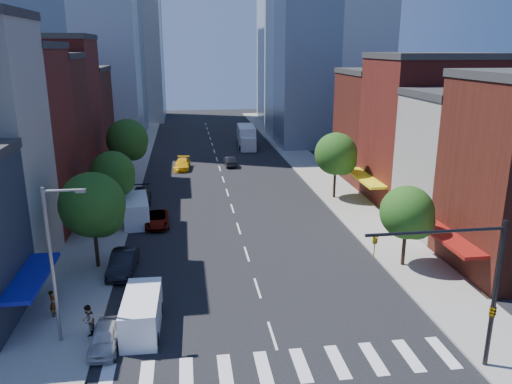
% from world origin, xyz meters
% --- Properties ---
extents(ground, '(220.00, 220.00, 0.00)m').
position_xyz_m(ground, '(0.00, 0.00, 0.00)').
color(ground, black).
rests_on(ground, ground).
extents(sidewalk_left, '(5.00, 120.00, 0.15)m').
position_xyz_m(sidewalk_left, '(-12.50, 40.00, 0.07)').
color(sidewalk_left, gray).
rests_on(sidewalk_left, ground).
extents(sidewalk_right, '(5.00, 120.00, 0.15)m').
position_xyz_m(sidewalk_right, '(12.50, 40.00, 0.07)').
color(sidewalk_right, gray).
rests_on(sidewalk_right, ground).
extents(crosswalk, '(19.00, 3.00, 0.01)m').
position_xyz_m(crosswalk, '(0.00, -3.00, 0.01)').
color(crosswalk, silver).
rests_on(crosswalk, ground).
extents(bldg_left_3, '(12.00, 8.00, 15.00)m').
position_xyz_m(bldg_left_3, '(-21.00, 29.00, 7.50)').
color(bldg_left_3, '#491B12').
rests_on(bldg_left_3, ground).
extents(bldg_left_4, '(12.00, 9.00, 17.00)m').
position_xyz_m(bldg_left_4, '(-21.00, 37.50, 8.50)').
color(bldg_left_4, maroon).
rests_on(bldg_left_4, ground).
extents(bldg_left_5, '(12.00, 10.00, 13.00)m').
position_xyz_m(bldg_left_5, '(-21.00, 47.00, 6.50)').
color(bldg_left_5, '#491B12').
rests_on(bldg_left_5, ground).
extents(bldg_right_1, '(12.00, 8.00, 12.00)m').
position_xyz_m(bldg_right_1, '(21.00, 15.00, 6.00)').
color(bldg_right_1, beige).
rests_on(bldg_right_1, ground).
extents(bldg_right_2, '(12.00, 10.00, 15.00)m').
position_xyz_m(bldg_right_2, '(21.00, 24.00, 7.50)').
color(bldg_right_2, maroon).
rests_on(bldg_right_2, ground).
extents(bldg_right_3, '(12.00, 10.00, 13.00)m').
position_xyz_m(bldg_right_3, '(21.00, 34.00, 6.50)').
color(bldg_right_3, '#491B12').
rests_on(bldg_right_3, ground).
extents(traffic_signal, '(7.24, 2.24, 8.00)m').
position_xyz_m(traffic_signal, '(9.94, -4.50, 4.16)').
color(traffic_signal, black).
rests_on(traffic_signal, sidewalk_right).
extents(streetlight, '(2.25, 0.25, 9.00)m').
position_xyz_m(streetlight, '(-11.81, 1.00, 5.28)').
color(streetlight, slate).
rests_on(streetlight, sidewalk_left).
extents(tree_left_near, '(4.80, 4.80, 7.30)m').
position_xyz_m(tree_left_near, '(-11.35, 10.92, 4.87)').
color(tree_left_near, black).
rests_on(tree_left_near, sidewalk_left).
extents(tree_left_mid, '(4.20, 4.20, 6.65)m').
position_xyz_m(tree_left_mid, '(-11.35, 21.92, 4.53)').
color(tree_left_mid, black).
rests_on(tree_left_mid, sidewalk_left).
extents(tree_left_far, '(5.00, 5.00, 7.75)m').
position_xyz_m(tree_left_far, '(-11.35, 35.92, 5.20)').
color(tree_left_far, black).
rests_on(tree_left_far, sidewalk_left).
extents(tree_right_near, '(4.00, 4.00, 6.20)m').
position_xyz_m(tree_right_near, '(11.65, 7.92, 4.19)').
color(tree_right_near, black).
rests_on(tree_right_near, sidewalk_right).
extents(tree_right_far, '(4.60, 4.60, 7.20)m').
position_xyz_m(tree_right_far, '(11.65, 25.92, 4.86)').
color(tree_right_far, black).
rests_on(tree_right_far, sidewalk_right).
extents(parked_car_front, '(1.55, 3.80, 1.29)m').
position_xyz_m(parked_car_front, '(-9.44, 0.13, 0.65)').
color(parked_car_front, '#B5B4B9').
rests_on(parked_car_front, ground).
extents(parked_car_second, '(2.05, 4.95, 1.59)m').
position_xyz_m(parked_car_second, '(-9.50, 9.88, 0.80)').
color(parked_car_second, black).
rests_on(parked_car_second, ground).
extents(parked_car_third, '(2.37, 4.76, 1.30)m').
position_xyz_m(parked_car_third, '(-7.50, 19.83, 0.65)').
color(parked_car_third, '#999999').
rests_on(parked_car_third, ground).
extents(parked_car_rear, '(2.22, 5.08, 1.45)m').
position_xyz_m(parked_car_rear, '(-9.50, 27.65, 0.73)').
color(parked_car_rear, black).
rests_on(parked_car_rear, ground).
extents(cargo_van_near, '(2.22, 5.17, 2.18)m').
position_xyz_m(cargo_van_near, '(-7.50, 1.59, 1.08)').
color(cargo_van_near, white).
rests_on(cargo_van_near, ground).
extents(cargo_van_far, '(2.93, 5.95, 2.44)m').
position_xyz_m(cargo_van_far, '(-9.48, 20.96, 1.21)').
color(cargo_van_far, white).
rests_on(cargo_van_far, ground).
extents(taxi, '(2.43, 5.10, 1.44)m').
position_xyz_m(taxi, '(-5.11, 42.33, 0.72)').
color(taxi, yellow).
rests_on(taxi, ground).
extents(traffic_car_oncoming, '(1.67, 4.17, 1.35)m').
position_xyz_m(traffic_car_oncoming, '(1.50, 43.34, 0.67)').
color(traffic_car_oncoming, black).
rests_on(traffic_car_oncoming, ground).
extents(traffic_car_far, '(2.06, 4.68, 1.57)m').
position_xyz_m(traffic_car_far, '(6.04, 59.64, 0.78)').
color(traffic_car_far, '#999999').
rests_on(traffic_car_far, ground).
extents(box_truck, '(3.06, 8.94, 3.55)m').
position_xyz_m(box_truck, '(5.53, 56.33, 1.68)').
color(box_truck, silver).
rests_on(box_truck, ground).
extents(pedestrian_near, '(0.41, 0.62, 1.67)m').
position_xyz_m(pedestrian_near, '(-13.03, 3.92, 0.99)').
color(pedestrian_near, '#999999').
rests_on(pedestrian_near, sidewalk_left).
extents(pedestrian_far, '(0.76, 0.95, 1.85)m').
position_xyz_m(pedestrian_far, '(-10.50, 1.37, 1.07)').
color(pedestrian_far, '#999999').
rests_on(pedestrian_far, sidewalk_left).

